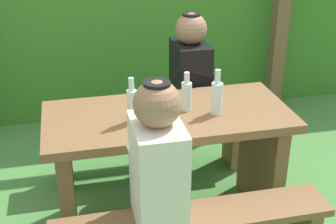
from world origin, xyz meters
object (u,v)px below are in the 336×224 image
at_px(bench_far, 151,134).
at_px(bottle_left, 217,97).
at_px(person_black_coat, 190,70).
at_px(bottle_right, 186,95).
at_px(person_white_shirt, 158,161).
at_px(drinking_glass, 160,100).
at_px(picnic_table, 168,150).
at_px(bottle_center, 132,104).
at_px(cell_phone, 137,110).

xyz_separation_m(bench_far, bottle_left, (0.26, -0.63, 0.53)).
xyz_separation_m(person_black_coat, bottle_left, (-0.02, -0.62, 0.07)).
bearing_deg(bottle_right, bench_far, 101.63).
xyz_separation_m(bench_far, person_white_shirt, (-0.17, -1.11, 0.47)).
bearing_deg(drinking_glass, person_black_coat, 56.89).
height_order(picnic_table, bottle_center, bottle_center).
xyz_separation_m(bench_far, bottle_center, (-0.21, -0.63, 0.54)).
height_order(bottle_right, cell_phone, bottle_right).
bearing_deg(picnic_table, bottle_right, 8.08).
bearing_deg(person_black_coat, bottle_center, -128.52).
distance_m(picnic_table, person_black_coat, 0.68).
distance_m(bottle_center, cell_phone, 0.18).
xyz_separation_m(picnic_table, cell_phone, (-0.17, 0.06, 0.25)).
xyz_separation_m(bench_far, drinking_glass, (-0.03, -0.48, 0.48)).
xyz_separation_m(picnic_table, bottle_right, (0.11, 0.02, 0.34)).
distance_m(bottle_left, cell_phone, 0.46).
bearing_deg(cell_phone, person_white_shirt, -95.69).
distance_m(bench_far, bottle_left, 0.86).
distance_m(picnic_table, person_white_shirt, 0.64).
relative_size(picnic_table, person_black_coat, 1.95).
bearing_deg(bottle_center, bottle_right, 14.98).
height_order(person_white_shirt, bottle_left, person_white_shirt).
xyz_separation_m(person_white_shirt, bottle_right, (0.29, 0.57, 0.06)).
bearing_deg(bench_far, person_white_shirt, -98.94).
distance_m(bottle_right, cell_phone, 0.29).
xyz_separation_m(picnic_table, bench_far, (0.00, 0.56, -0.18)).
bearing_deg(bottle_right, drinking_glass, 157.96).
bearing_deg(bench_far, bottle_center, -108.83).
relative_size(person_white_shirt, cell_phone, 5.14).
height_order(person_white_shirt, bottle_center, person_white_shirt).
bearing_deg(picnic_table, bottle_left, -14.98).
bearing_deg(person_white_shirt, cell_phone, 89.16).
bearing_deg(bottle_left, picnic_table, 165.02).
bearing_deg(picnic_table, person_white_shirt, -107.52).
relative_size(bottle_center, cell_phone, 1.83).
relative_size(person_white_shirt, bottle_left, 2.74).
height_order(bottle_left, cell_phone, bottle_left).
distance_m(bench_far, person_white_shirt, 1.21).
relative_size(bottle_left, bottle_center, 1.02).
distance_m(picnic_table, drinking_glass, 0.31).
bearing_deg(bottle_center, picnic_table, 18.41).
distance_m(bottle_right, bottle_center, 0.34).
height_order(person_black_coat, drinking_glass, person_black_coat).
relative_size(bottle_right, cell_phone, 1.63).
height_order(picnic_table, cell_phone, cell_phone).
bearing_deg(picnic_table, cell_phone, 158.70).
xyz_separation_m(bottle_right, cell_phone, (-0.28, 0.05, -0.09)).
xyz_separation_m(picnic_table, bottle_left, (0.26, -0.07, 0.35)).
xyz_separation_m(picnic_table, person_black_coat, (0.28, 0.55, 0.28)).
bearing_deg(drinking_glass, bench_far, 86.43).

